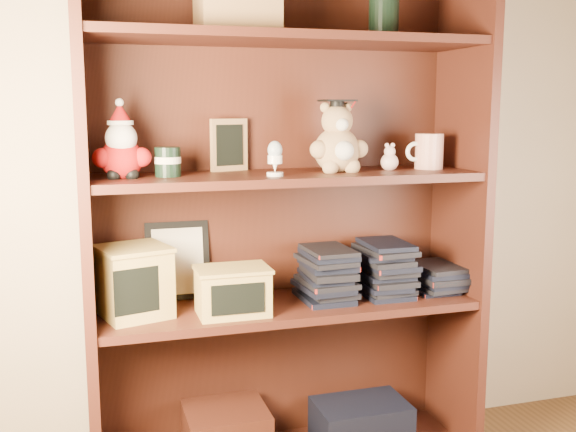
% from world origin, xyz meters
% --- Properties ---
extents(bookcase, '(1.20, 0.35, 1.60)m').
position_xyz_m(bookcase, '(-0.03, 1.36, 0.78)').
color(bookcase, '#411B12').
rests_on(bookcase, ground).
extents(shelf_lower, '(1.14, 0.33, 0.02)m').
position_xyz_m(shelf_lower, '(-0.03, 1.30, 0.54)').
color(shelf_lower, '#411B12').
rests_on(shelf_lower, ground).
extents(shelf_upper, '(1.14, 0.33, 0.02)m').
position_xyz_m(shelf_upper, '(-0.03, 1.30, 0.94)').
color(shelf_upper, '#411B12').
rests_on(shelf_upper, ground).
extents(santa_plush, '(0.16, 0.12, 0.23)m').
position_xyz_m(santa_plush, '(-0.51, 1.30, 1.03)').
color(santa_plush, '#A50F0F').
rests_on(santa_plush, shelf_upper).
extents(teachers_tin, '(0.07, 0.07, 0.08)m').
position_xyz_m(teachers_tin, '(-0.38, 1.30, 0.99)').
color(teachers_tin, black).
rests_on(teachers_tin, shelf_upper).
extents(chalkboard_plaque, '(0.12, 0.09, 0.16)m').
position_xyz_m(chalkboard_plaque, '(-0.18, 1.42, 1.03)').
color(chalkboard_plaque, '#9E7547').
rests_on(chalkboard_plaque, shelf_upper).
extents(egg_cup, '(0.05, 0.05, 0.10)m').
position_xyz_m(egg_cup, '(-0.09, 1.23, 1.00)').
color(egg_cup, white).
rests_on(egg_cup, shelf_upper).
extents(grad_teddy_bear, '(0.18, 0.16, 0.22)m').
position_xyz_m(grad_teddy_bear, '(0.13, 1.30, 1.03)').
color(grad_teddy_bear, tan).
rests_on(grad_teddy_bear, shelf_upper).
extents(pink_figurine, '(0.06, 0.06, 0.09)m').
position_xyz_m(pink_figurine, '(0.30, 1.30, 0.98)').
color(pink_figurine, beige).
rests_on(pink_figurine, shelf_upper).
extents(teacher_mug, '(0.13, 0.09, 0.11)m').
position_xyz_m(teacher_mug, '(0.44, 1.30, 1.01)').
color(teacher_mug, silver).
rests_on(teacher_mug, shelf_upper).
extents(certificate_frame, '(0.20, 0.05, 0.24)m').
position_xyz_m(certificate_frame, '(-0.34, 1.44, 0.67)').
color(certificate_frame, black).
rests_on(certificate_frame, shelf_lower).
extents(treats_box, '(0.23, 0.23, 0.20)m').
position_xyz_m(treats_box, '(-0.49, 1.30, 0.65)').
color(treats_box, tan).
rests_on(treats_box, shelf_lower).
extents(pencils_box, '(0.21, 0.15, 0.14)m').
position_xyz_m(pencils_box, '(-0.21, 1.24, 0.62)').
color(pencils_box, tan).
rests_on(pencils_box, shelf_lower).
extents(book_stack_left, '(0.14, 0.20, 0.16)m').
position_xyz_m(book_stack_left, '(0.10, 1.30, 0.63)').
color(book_stack_left, black).
rests_on(book_stack_left, shelf_lower).
extents(book_stack_mid, '(0.14, 0.20, 0.18)m').
position_xyz_m(book_stack_mid, '(0.29, 1.30, 0.64)').
color(book_stack_mid, black).
rests_on(book_stack_mid, shelf_lower).
extents(book_stack_right, '(0.14, 0.20, 0.10)m').
position_xyz_m(book_stack_right, '(0.47, 1.30, 0.60)').
color(book_stack_right, black).
rests_on(book_stack_right, shelf_lower).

